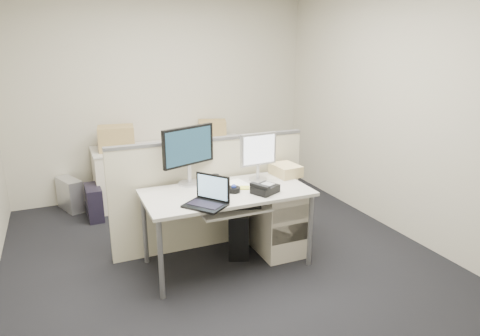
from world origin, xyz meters
name	(u,v)px	position (x,y,z in m)	size (l,w,h in m)	color
floor	(227,263)	(0.00, 0.00, -0.01)	(4.00, 4.50, 0.01)	black
wall_back	(164,94)	(0.00, 2.25, 1.35)	(4.00, 0.02, 2.70)	#B2AC99
wall_front	(431,220)	(0.00, -2.25, 1.35)	(4.00, 0.02, 2.70)	#B2AC99
wall_right	(405,109)	(2.00, 0.00, 1.35)	(0.02, 4.50, 2.70)	#B2AC99
desk	(227,198)	(0.00, 0.00, 0.66)	(1.50, 0.75, 0.73)	#B0ADA6
keyboard_tray	(234,209)	(0.00, -0.18, 0.62)	(0.62, 0.32, 0.02)	#B0ADA6
drawer_pedestal	(277,220)	(0.55, 0.05, 0.33)	(0.40, 0.55, 0.65)	beige
cubicle_partition	(211,194)	(0.00, 0.45, 0.55)	(2.00, 0.06, 1.10)	beige
back_counter	(173,172)	(0.00, 1.93, 0.36)	(2.00, 0.60, 0.72)	beige
monitor_main	(189,156)	(-0.25, 0.32, 1.01)	(0.56, 0.21, 0.56)	black
monitor_small	(258,157)	(0.40, 0.18, 0.96)	(0.38, 0.19, 0.46)	#B7B7BC
laptop	(205,193)	(-0.30, -0.28, 0.85)	(0.33, 0.24, 0.24)	black
trackball	(234,190)	(0.05, -0.05, 0.75)	(0.12, 0.12, 0.05)	black
desk_phone	(265,189)	(0.30, -0.18, 0.76)	(0.22, 0.18, 0.07)	black
paper_stack	(237,184)	(0.15, 0.12, 0.74)	(0.20, 0.26, 0.01)	white
sticky_pad	(245,188)	(0.18, 0.00, 0.74)	(0.09, 0.09, 0.01)	#CFD442
travel_mug	(215,184)	(-0.10, 0.02, 0.81)	(0.07, 0.07, 0.15)	black
banana	(223,186)	(0.00, 0.10, 0.75)	(0.18, 0.05, 0.04)	yellow
cellphone	(216,189)	(-0.08, 0.06, 0.74)	(0.05, 0.09, 0.01)	black
manila_folders	(286,170)	(0.72, 0.20, 0.79)	(0.23, 0.29, 0.11)	tan
keyboard	(232,205)	(0.00, -0.14, 0.64)	(0.50, 0.18, 0.03)	black
pc_tower_desk	(238,230)	(0.20, 0.20, 0.23)	(0.19, 0.48, 0.45)	black
pc_tower_spare_dark	(94,202)	(-1.05, 1.63, 0.20)	(0.17, 0.42, 0.39)	black
pc_tower_spare_silver	(70,194)	(-1.30, 2.03, 0.20)	(0.17, 0.43, 0.40)	#B7B7BC
cardboard_box_left	(116,139)	(-0.70, 1.90, 0.88)	(0.42, 0.32, 0.32)	#9C8151
cardboard_box_right	(212,130)	(0.60, 2.05, 0.85)	(0.37, 0.29, 0.27)	#9C8151
red_binder	(127,138)	(-0.55, 2.03, 0.85)	(0.06, 0.28, 0.26)	#B21801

